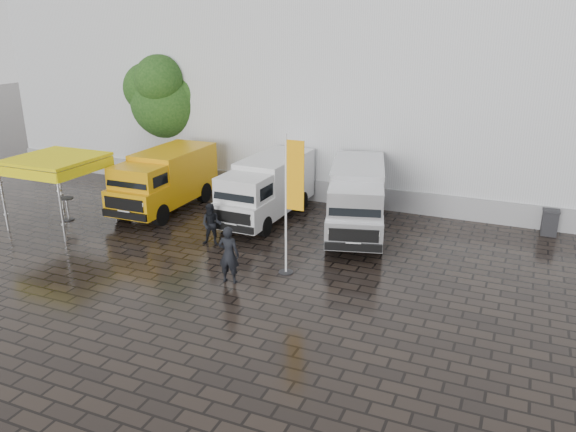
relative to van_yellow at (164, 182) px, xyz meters
name	(u,v)px	position (x,y,z in m)	size (l,w,h in m)	color
ground	(282,271)	(7.53, -4.02, -1.32)	(120.00, 120.00, 0.00)	black
exhibition_hall	(434,63)	(9.53, 11.98, 4.68)	(44.00, 16.00, 12.00)	silver
hall_plinth	(393,200)	(9.53, 3.93, -0.82)	(44.00, 0.15, 1.00)	gray
van_yellow	(164,182)	(0.00, 0.00, 0.00)	(2.20, 5.73, 2.65)	orange
van_white	(266,190)	(4.73, 0.68, -0.03)	(1.99, 5.98, 2.59)	silver
van_silver	(357,201)	(8.77, 0.59, 0.02)	(2.07, 6.20, 2.68)	silver
canopy_tent	(55,161)	(-2.91, -3.33, 1.40)	(3.24, 3.24, 2.90)	silver
flagpole	(291,199)	(7.89, -4.09, 1.34)	(0.88, 0.50, 4.79)	black
tree	(167,97)	(-2.87, 4.74, 3.08)	(3.82, 3.94, 6.87)	black
cocktail_table	(68,209)	(-3.07, -2.83, -0.82)	(0.60, 0.60, 1.00)	black
wheelie_bin	(550,222)	(15.98, 3.41, -0.80)	(0.63, 0.63, 1.05)	black
person_front	(229,255)	(6.29, -5.48, -0.35)	(0.71, 0.47, 1.94)	black
person_tent	(212,225)	(4.10, -2.85, -0.51)	(0.79, 0.62, 1.63)	black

